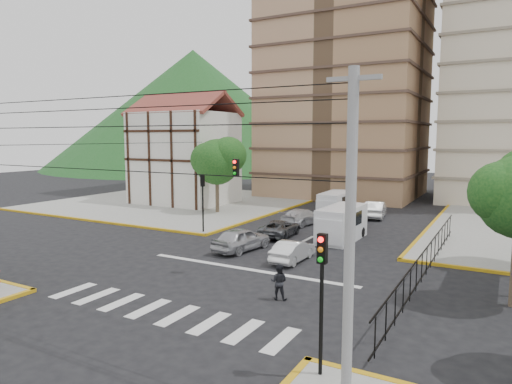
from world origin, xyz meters
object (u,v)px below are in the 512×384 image
Objects in this scene: traffic_light_nw at (203,193)px; car_white_front_right at (293,251)px; pedestrian_crosswalk at (279,282)px; traffic_light_se at (322,281)px; van_right_lane at (340,225)px; car_silver_front_left at (241,239)px; van_left_lane at (334,205)px.

car_white_front_right is at bearing -22.31° from traffic_light_nw.
traffic_light_se is at bearing 115.46° from pedestrian_crosswalk.
van_right_lane is 7.52m from car_silver_front_left.
traffic_light_se is 1.00× the size of traffic_light_nw.
van_left_lane reaches higher than pedestrian_crosswalk.
car_silver_front_left is (-0.99, -15.15, -0.33)m from van_left_lane.
traffic_light_nw is 0.98× the size of car_silver_front_left.
van_left_lane is at bearing -78.71° from car_white_front_right.
traffic_light_se is 7.33m from pedestrian_crosswalk.
traffic_light_nw is 15.37m from pedestrian_crosswalk.
van_left_lane is at bearing 62.45° from traffic_light_nw.
car_silver_front_left is at bearing -95.04° from van_left_lane.
car_silver_front_left is at bearing -9.50° from car_white_front_right.
car_silver_front_left is (5.29, -3.11, -2.34)m from traffic_light_nw.
traffic_light_se is 16.36m from car_silver_front_left.
pedestrian_crosswalk is at bearing -78.18° from van_left_lane.
traffic_light_nw is at bearing -21.76° from car_silver_front_left.
car_silver_front_left is at bearing -59.78° from pedestrian_crosswalk.
traffic_light_nw is at bearing -118.86° from van_left_lane.
traffic_light_nw is (-15.60, 15.60, 0.00)m from traffic_light_se.
van_right_lane is at bearing -95.96° from car_white_front_right.
pedestrian_crosswalk is at bearing 109.45° from car_white_front_right.
car_white_front_right is (-0.74, -6.53, -0.54)m from van_right_lane.
van_left_lane is 15.18m from car_silver_front_left.
van_right_lane is at bearing -69.35° from van_left_lane.
car_white_front_right is 2.34× the size of pedestrian_crosswalk.
traffic_light_se is 0.81× the size of van_right_lane.
traffic_light_se reaches higher than car_silver_front_left.
traffic_light_nw is 6.57m from car_silver_front_left.
traffic_light_se reaches higher than van_left_lane.
traffic_light_se is 0.87× the size of van_left_lane.
van_right_lane reaches higher than car_white_front_right.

